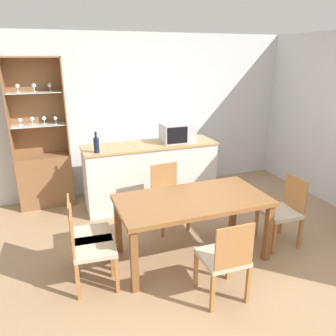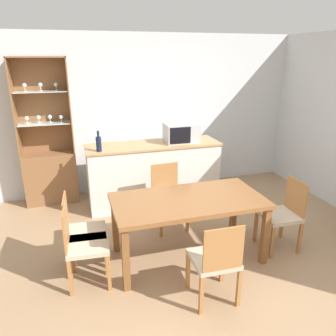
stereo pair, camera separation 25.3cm
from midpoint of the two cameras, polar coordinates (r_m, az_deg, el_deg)
The scene contains 12 objects.
ground_plane at distance 3.70m, azimuth 8.57°, elevation -17.88°, with size 18.00×18.00×0.00m, color #A37F5B.
wall_back at distance 5.52m, azimuth -2.44°, elevation 9.31°, with size 6.80×0.06×2.55m.
kitchen_counter at distance 5.04m, azimuth -1.08°, elevation -1.01°, with size 2.00×0.60×0.96m.
display_cabinet at distance 5.33m, azimuth -18.58°, elevation 0.56°, with size 0.78×0.36×2.20m.
dining_table at distance 3.64m, azimuth 5.53°, elevation -6.57°, with size 1.65×0.85×0.73m.
dining_chair_side_right_near at distance 4.17m, azimuth 20.99°, elevation -7.55°, with size 0.42×0.42×0.85m.
dining_chair_side_left_near at distance 3.41m, azimuth -12.39°, elevation -12.94°, with size 0.44×0.44×0.85m.
dining_chair_side_left_far at distance 3.63m, azimuth -12.75°, elevation -10.86°, with size 0.43×0.43×0.85m.
dining_chair_head_far at distance 4.36m, azimuth 1.74°, elevation -5.04°, with size 0.43×0.43×0.85m.
dining_chair_head_near at distance 3.16m, azimuth 10.61°, elevation -15.57°, with size 0.41×0.41×0.85m.
microwave at distance 4.98m, azimuth 3.77°, elevation 6.13°, with size 0.50×0.34×0.28m.
wine_bottle at distance 4.55m, azimuth -10.42°, elevation 4.21°, with size 0.07×0.07×0.29m.
Camera 2 is at (-1.22, -2.68, 2.22)m, focal length 35.00 mm.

